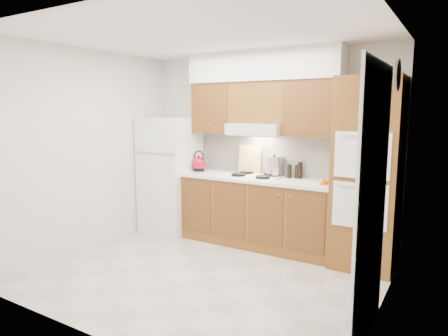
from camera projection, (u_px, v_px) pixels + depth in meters
name	position (u px, v px, depth m)	size (l,w,h in m)	color
floor	(207.00, 275.00, 4.47)	(3.60, 3.60, 0.00)	#BAB1A2
ceiling	(205.00, 34.00, 4.09)	(3.60, 3.60, 0.00)	white
wall_back	(266.00, 148.00, 5.55)	(3.60, 0.02, 2.60)	silver
wall_left	(91.00, 151.00, 5.20)	(0.02, 3.00, 2.60)	silver
wall_right	(384.00, 173.00, 3.36)	(0.02, 3.00, 2.60)	silver
fridge	(171.00, 175.00, 6.03)	(0.75, 0.72, 1.72)	white
base_cabinets	(257.00, 213.00, 5.41)	(2.11, 0.60, 0.90)	brown
countertop	(257.00, 179.00, 5.33)	(2.13, 0.62, 0.04)	white
backsplash	(267.00, 154.00, 5.54)	(2.11, 0.03, 0.56)	white
oven_cabinet	(368.00, 174.00, 4.57)	(0.70, 0.65, 2.20)	brown
upper_cab_left	(216.00, 108.00, 5.70)	(0.63, 0.33, 0.70)	brown
upper_cab_right	(313.00, 108.00, 4.97)	(0.73, 0.33, 0.70)	brown
range_hood	(257.00, 129.00, 5.33)	(0.75, 0.45, 0.15)	silver
upper_cab_over_hood	(259.00, 103.00, 5.33)	(0.75, 0.33, 0.55)	brown
soffit	(263.00, 66.00, 5.23)	(2.13, 0.36, 0.40)	silver
cooktop	(254.00, 176.00, 5.37)	(0.74, 0.50, 0.01)	white
doorway	(372.00, 211.00, 3.11)	(0.02, 0.90, 2.10)	black
wall_clock	(398.00, 75.00, 3.71)	(0.30, 0.30, 0.02)	#3F3833
kettle	(199.00, 164.00, 5.81)	(0.20, 0.20, 0.20)	maroon
cutting_board	(250.00, 160.00, 5.57)	(0.31, 0.02, 0.41)	tan
stock_pot	(274.00, 166.00, 5.37)	(0.22, 0.22, 0.23)	silver
condiment_a	(300.00, 170.00, 5.21)	(0.06, 0.06, 0.22)	black
condiment_b	(289.00, 171.00, 5.24)	(0.06, 0.06, 0.18)	black
condiment_c	(297.00, 171.00, 5.23)	(0.06, 0.06, 0.18)	black
orange_near	(327.00, 181.00, 4.82)	(0.07, 0.07, 0.07)	#F45B0C
orange_far	(322.00, 181.00, 4.79)	(0.08, 0.08, 0.08)	orange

